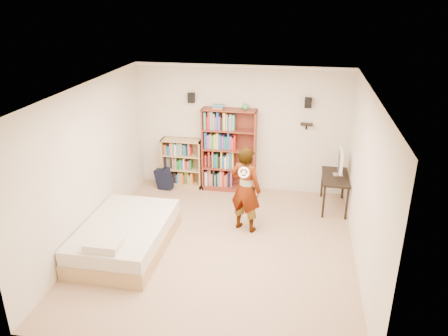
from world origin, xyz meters
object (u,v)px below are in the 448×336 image
Objects in this scene: tall_bookshelf at (229,151)px; computer_desk at (334,192)px; daybed at (125,233)px; person at (246,189)px; low_bookshelf at (182,163)px.

computer_desk is at bearing -12.50° from tall_bookshelf.
tall_bookshelf reaches higher than daybed.
computer_desk is (2.21, -0.49, -0.56)m from tall_bookshelf.
daybed is (-1.32, -2.67, -0.60)m from tall_bookshelf.
person is at bearing -70.69° from tall_bookshelf.
low_bookshelf reaches higher than computer_desk.
daybed is at bearing -148.30° from computer_desk.
tall_bookshelf is 0.87× the size of daybed.
tall_bookshelf is 3.04m from daybed.
computer_desk is at bearing 31.70° from daybed.
daybed is at bearing -116.26° from tall_bookshelf.
computer_desk is 4.15m from daybed.
computer_desk is at bearing -124.07° from person.
daybed is (-0.27, -2.68, -0.24)m from low_bookshelf.
tall_bookshelf is 1.13× the size of person.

